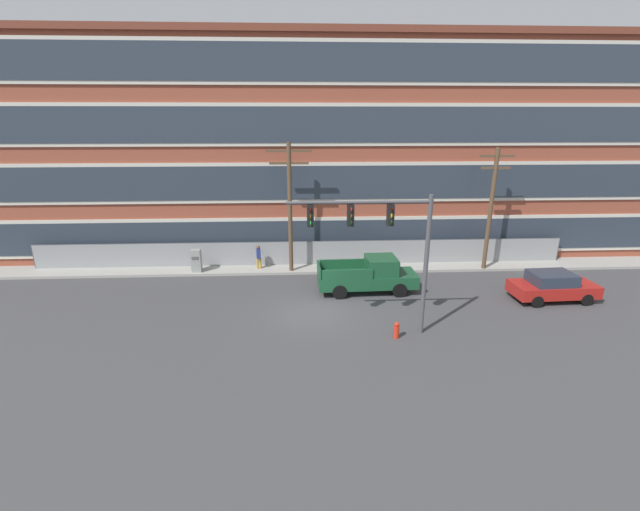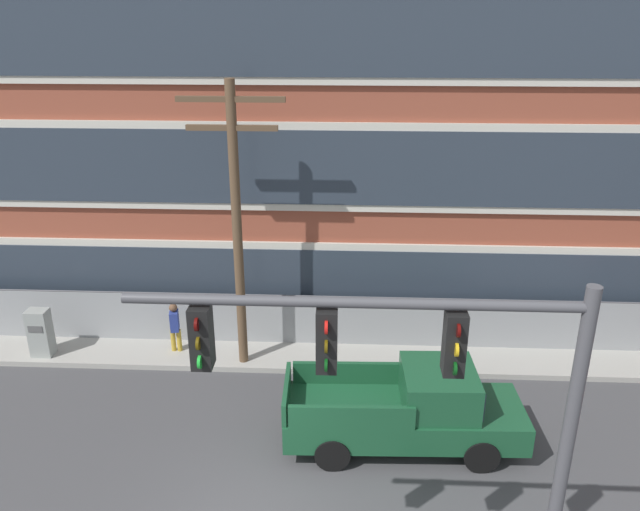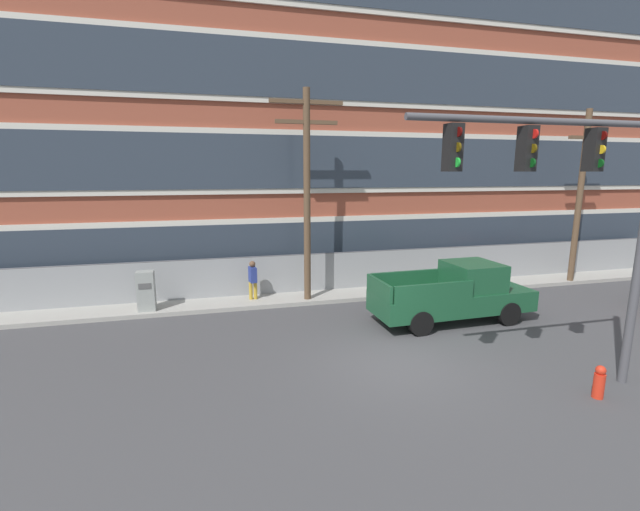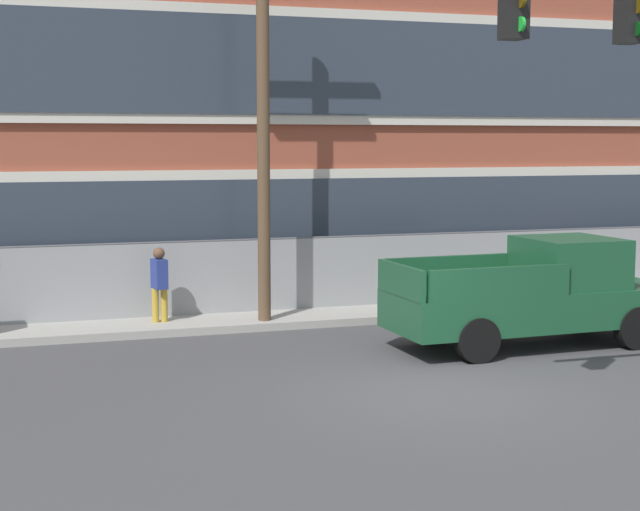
% 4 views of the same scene
% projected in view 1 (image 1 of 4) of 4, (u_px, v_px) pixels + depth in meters
% --- Properties ---
extents(ground_plane, '(160.00, 160.00, 0.00)m').
position_uv_depth(ground_plane, '(312.00, 313.00, 21.54)').
color(ground_plane, '#424244').
extents(sidewalk_building_side, '(80.00, 2.12, 0.16)m').
position_uv_depth(sidewalk_building_side, '(309.00, 268.00, 27.87)').
color(sidewalk_building_side, '#9E9B93').
rests_on(sidewalk_building_side, ground).
extents(brick_mill_building, '(53.33, 9.76, 14.50)m').
position_uv_depth(brick_mill_building, '(308.00, 149.00, 31.03)').
color(brick_mill_building, brown).
rests_on(brick_mill_building, ground).
extents(chain_link_fence, '(34.45, 0.06, 1.74)m').
position_uv_depth(chain_link_fence, '(303.00, 254.00, 28.05)').
color(chain_link_fence, gray).
rests_on(chain_link_fence, ground).
extents(traffic_signal_mast, '(6.14, 0.43, 6.38)m').
position_uv_depth(traffic_signal_mast, '(384.00, 235.00, 18.11)').
color(traffic_signal_mast, '#4C4C51').
rests_on(traffic_signal_mast, ground).
extents(pickup_truck_dark_green, '(5.61, 2.13, 2.02)m').
position_uv_depth(pickup_truck_dark_green, '(369.00, 276.00, 23.98)').
color(pickup_truck_dark_green, '#194C2D').
rests_on(pickup_truck_dark_green, ground).
extents(sedan_red, '(4.47, 2.05, 1.56)m').
position_uv_depth(sedan_red, '(553.00, 286.00, 22.91)').
color(sedan_red, '#AD1E19').
rests_on(sedan_red, ground).
extents(utility_pole_near_corner, '(2.72, 0.26, 8.06)m').
position_uv_depth(utility_pole_near_corner, '(290.00, 202.00, 25.82)').
color(utility_pole_near_corner, brown).
rests_on(utility_pole_near_corner, ground).
extents(utility_pole_midblock, '(2.10, 0.26, 7.73)m').
position_uv_depth(utility_pole_midblock, '(491.00, 205.00, 26.30)').
color(utility_pole_midblock, brown).
rests_on(utility_pole_midblock, ground).
extents(electrical_cabinet, '(0.60, 0.48, 1.60)m').
position_uv_depth(electrical_cabinet, '(196.00, 262.00, 26.74)').
color(electrical_cabinet, '#939993').
rests_on(electrical_cabinet, ground).
extents(pedestrian_near_cabinet, '(0.32, 0.44, 1.69)m').
position_uv_depth(pedestrian_near_cabinet, '(259.00, 256.00, 27.27)').
color(pedestrian_near_cabinet, '#B7932D').
rests_on(pedestrian_near_cabinet, ground).
extents(fire_hydrant, '(0.24, 0.24, 0.78)m').
position_uv_depth(fire_hydrant, '(397.00, 330.00, 19.04)').
color(fire_hydrant, red).
rests_on(fire_hydrant, ground).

